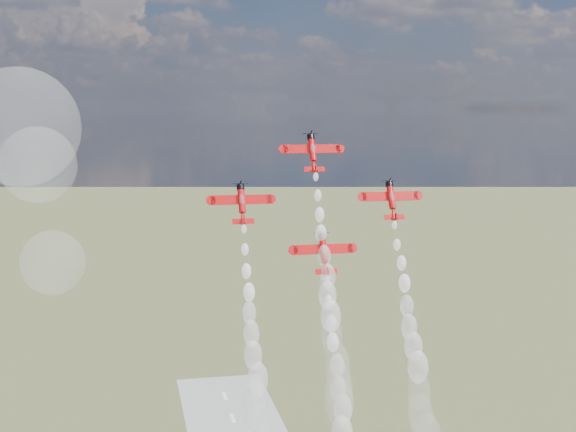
# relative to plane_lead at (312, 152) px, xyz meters

# --- Properties ---
(plane_lead) EXTENTS (11.72, 6.00, 7.72)m
(plane_lead) POSITION_rel_plane_lead_xyz_m (0.00, 0.00, 0.00)
(plane_lead) COLOR red
(plane_lead) RESTS_ON ground
(plane_left) EXTENTS (11.72, 6.00, 7.72)m
(plane_left) POSITION_rel_plane_lead_xyz_m (-15.12, -4.87, -9.40)
(plane_left) COLOR red
(plane_left) RESTS_ON ground
(plane_right) EXTENTS (11.72, 6.00, 7.72)m
(plane_right) POSITION_rel_plane_lead_xyz_m (15.12, -4.87, -9.40)
(plane_right) COLOR red
(plane_right) RESTS_ON ground
(plane_slot) EXTENTS (11.72, 6.00, 7.72)m
(plane_slot) POSITION_rel_plane_lead_xyz_m (0.00, -9.73, -18.80)
(plane_slot) COLOR red
(plane_slot) RESTS_ON ground
(smoke_trail_lead) EXTENTS (5.23, 23.21, 42.31)m
(smoke_trail_lead) POSITION_rel_plane_lead_xyz_m (-0.09, -18.55, -35.96)
(smoke_trail_lead) COLOR white
(smoke_trail_lead) RESTS_ON plane_lead
(smoke_trail_left) EXTENTS (6.14, 24.03, 42.19)m
(smoke_trail_left) POSITION_rel_plane_lead_xyz_m (-15.29, -23.41, -45.12)
(smoke_trail_left) COLOR white
(smoke_trail_left) RESTS_ON plane_left
(smoke_trail_right) EXTENTS (5.55, 23.46, 42.94)m
(smoke_trail_right) POSITION_rel_plane_lead_xyz_m (15.29, -23.44, -45.43)
(smoke_trail_right) COLOR white
(smoke_trail_right) RESTS_ON plane_right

